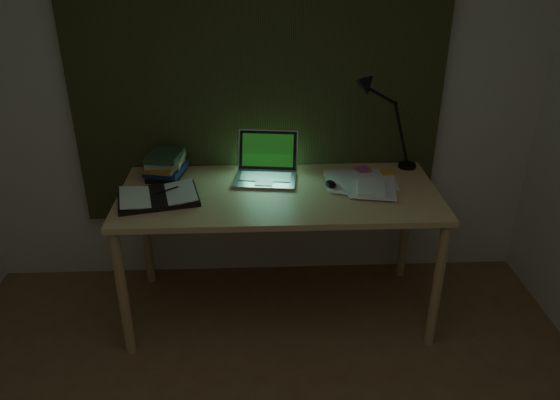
# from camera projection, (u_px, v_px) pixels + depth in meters

# --- Properties ---
(wall_back) EXTENTS (3.50, 0.00, 2.50)m
(wall_back) POSITION_uv_depth(u_px,v_px,m) (258.00, 92.00, 3.27)
(wall_back) COLOR silver
(wall_back) RESTS_ON ground
(curtain) EXTENTS (2.20, 0.06, 2.00)m
(curtain) POSITION_uv_depth(u_px,v_px,m) (257.00, 60.00, 3.14)
(curtain) COLOR #2B2F17
(curtain) RESTS_ON wall_back
(desk) EXTENTS (1.78, 0.78, 0.81)m
(desk) POSITION_uv_depth(u_px,v_px,m) (279.00, 253.00, 3.23)
(desk) COLOR tan
(desk) RESTS_ON floor
(laptop) EXTENTS (0.40, 0.44, 0.26)m
(laptop) POSITION_uv_depth(u_px,v_px,m) (265.00, 161.00, 3.11)
(laptop) COLOR #AFAFB4
(laptop) RESTS_ON desk
(open_textbook) EXTENTS (0.48, 0.39, 0.04)m
(open_textbook) POSITION_uv_depth(u_px,v_px,m) (158.00, 196.00, 2.95)
(open_textbook) COLOR white
(open_textbook) RESTS_ON desk
(book_stack) EXTENTS (0.24, 0.27, 0.16)m
(book_stack) POSITION_uv_depth(u_px,v_px,m) (165.00, 164.00, 3.20)
(book_stack) COLOR white
(book_stack) RESTS_ON desk
(loose_papers) EXTENTS (0.36, 0.38, 0.02)m
(loose_papers) POSITION_uv_depth(u_px,v_px,m) (361.00, 187.00, 3.08)
(loose_papers) COLOR white
(loose_papers) RESTS_ON desk
(mouse) EXTENTS (0.07, 0.10, 0.03)m
(mouse) POSITION_uv_depth(u_px,v_px,m) (331.00, 184.00, 3.09)
(mouse) COLOR black
(mouse) RESTS_ON desk
(sticky_yellow) EXTENTS (0.09, 0.09, 0.02)m
(sticky_yellow) POSITION_uv_depth(u_px,v_px,m) (387.00, 172.00, 3.27)
(sticky_yellow) COLOR gold
(sticky_yellow) RESTS_ON desk
(sticky_pink) EXTENTS (0.10, 0.10, 0.02)m
(sticky_pink) POSITION_uv_depth(u_px,v_px,m) (363.00, 170.00, 3.30)
(sticky_pink) COLOR #C34C90
(sticky_pink) RESTS_ON desk
(desk_lamp) EXTENTS (0.40, 0.32, 0.58)m
(desk_lamp) POSITION_uv_depth(u_px,v_px,m) (412.00, 122.00, 3.23)
(desk_lamp) COLOR black
(desk_lamp) RESTS_ON desk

